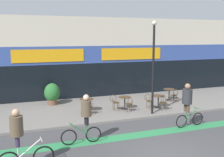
# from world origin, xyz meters

# --- Properties ---
(sidewalk_slab) EXTENTS (40.00, 5.50, 0.12)m
(sidewalk_slab) POSITION_xyz_m (0.00, 7.25, 0.06)
(sidewalk_slab) COLOR slate
(sidewalk_slab) RESTS_ON ground
(storefront_facade) EXTENTS (40.00, 4.06, 5.69)m
(storefront_facade) POSITION_xyz_m (0.00, 11.96, 2.83)
(storefront_facade) COLOR beige
(storefront_facade) RESTS_ON ground
(bike_lane_stripe) EXTENTS (36.00, 0.70, 0.01)m
(bike_lane_stripe) POSITION_xyz_m (0.00, 2.56, 0.00)
(bike_lane_stripe) COLOR #2D844C
(bike_lane_stripe) RESTS_ON ground
(bistro_table_0) EXTENTS (0.79, 0.79, 0.75)m
(bistro_table_0) POSITION_xyz_m (-1.35, 6.53, 0.67)
(bistro_table_0) COLOR black
(bistro_table_0) RESTS_ON sidewalk_slab
(bistro_table_1) EXTENTS (0.74, 0.74, 0.73)m
(bistro_table_1) POSITION_xyz_m (0.91, 6.33, 0.64)
(bistro_table_1) COLOR black
(bistro_table_1) RESTS_ON sidewalk_slab
(bistro_table_2) EXTENTS (0.78, 0.78, 0.73)m
(bistro_table_2) POSITION_xyz_m (2.94, 5.95, 0.65)
(bistro_table_2) COLOR black
(bistro_table_2) RESTS_ON sidewalk_slab
(bistro_table_3) EXTENTS (0.77, 0.77, 0.76)m
(bistro_table_3) POSITION_xyz_m (4.57, 7.37, 0.67)
(bistro_table_3) COLOR black
(bistro_table_3) RESTS_ON sidewalk_slab
(cafe_chair_0_near) EXTENTS (0.42, 0.58, 0.90)m
(cafe_chair_0_near) POSITION_xyz_m (-1.35, 5.91, 0.64)
(cafe_chair_0_near) COLOR #4C3823
(cafe_chair_0_near) RESTS_ON sidewalk_slab
(cafe_chair_1_near) EXTENTS (0.45, 0.60, 0.90)m
(cafe_chair_1_near) POSITION_xyz_m (0.92, 5.71, 0.64)
(cafe_chair_1_near) COLOR #4C3823
(cafe_chair_1_near) RESTS_ON sidewalk_slab
(cafe_chair_1_side) EXTENTS (0.59, 0.43, 0.90)m
(cafe_chair_1_side) POSITION_xyz_m (0.29, 6.34, 0.64)
(cafe_chair_1_side) COLOR #4C3823
(cafe_chair_1_side) RESTS_ON sidewalk_slab
(cafe_chair_2_near) EXTENTS (0.44, 0.59, 0.90)m
(cafe_chair_2_near) POSITION_xyz_m (2.93, 5.32, 0.64)
(cafe_chair_2_near) COLOR #4C3823
(cafe_chair_2_near) RESTS_ON sidewalk_slab
(cafe_chair_2_side) EXTENTS (0.58, 0.41, 0.90)m
(cafe_chair_2_side) POSITION_xyz_m (2.31, 5.94, 0.64)
(cafe_chair_2_side) COLOR #4C3823
(cafe_chair_2_side) RESTS_ON sidewalk_slab
(cafe_chair_3_near) EXTENTS (0.45, 0.60, 0.90)m
(cafe_chair_3_near) POSITION_xyz_m (4.58, 6.74, 0.64)
(cafe_chair_3_near) COLOR #4C3823
(cafe_chair_3_near) RESTS_ON sidewalk_slab
(planter_pot) EXTENTS (0.97, 0.97, 1.36)m
(planter_pot) POSITION_xyz_m (-2.98, 8.82, 0.83)
(planter_pot) COLOR brown
(planter_pot) RESTS_ON sidewalk_slab
(lamp_post) EXTENTS (0.26, 0.26, 5.08)m
(lamp_post) POSITION_xyz_m (1.99, 4.95, 3.06)
(lamp_post) COLOR black
(lamp_post) RESTS_ON sidewalk_slab
(cyclist_0) EXTENTS (1.69, 0.48, 2.05)m
(cyclist_0) POSITION_xyz_m (-2.43, 2.48, 1.19)
(cyclist_0) COLOR black
(cyclist_0) RESTS_ON ground
(cyclist_1) EXTENTS (1.63, 0.54, 2.15)m
(cyclist_1) POSITION_xyz_m (2.69, 2.74, 1.30)
(cyclist_1) COLOR black
(cyclist_1) RESTS_ON ground
(cyclist_2) EXTENTS (1.83, 0.51, 2.09)m
(cyclist_2) POSITION_xyz_m (-4.96, 1.01, 1.17)
(cyclist_2) COLOR black
(cyclist_2) RESTS_ON ground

